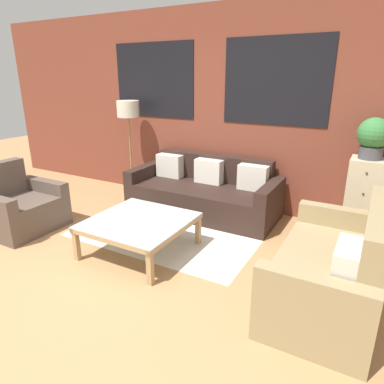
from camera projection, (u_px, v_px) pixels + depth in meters
name	position (u px, v px, depth m)	size (l,w,h in m)	color
ground_plane	(100.00, 273.00, 3.43)	(16.00, 16.00, 0.00)	#AD7F51
wall_back_brick	(210.00, 109.00, 4.99)	(8.40, 0.09, 2.80)	brown
rug	(170.00, 230.00, 4.36)	(2.27, 1.55, 0.00)	silver
couch_dark	(204.00, 193.00, 4.88)	(2.11, 0.88, 0.78)	black
settee_vintage	(332.00, 271.00, 2.89)	(0.80, 1.55, 0.92)	#99845B
armchair_corner	(20.00, 208.00, 4.35)	(0.80, 0.87, 0.84)	brown
coffee_table	(139.00, 224.00, 3.74)	(1.03, 1.03, 0.38)	silver
floor_lamp	(128.00, 115.00, 5.29)	(0.34, 0.34, 1.51)	olive
drawer_cabinet	(363.00, 199.00, 4.07)	(0.38, 0.40, 0.97)	#C6B793
potted_plant	(373.00, 137.00, 3.83)	(0.35, 0.35, 0.47)	#47474C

